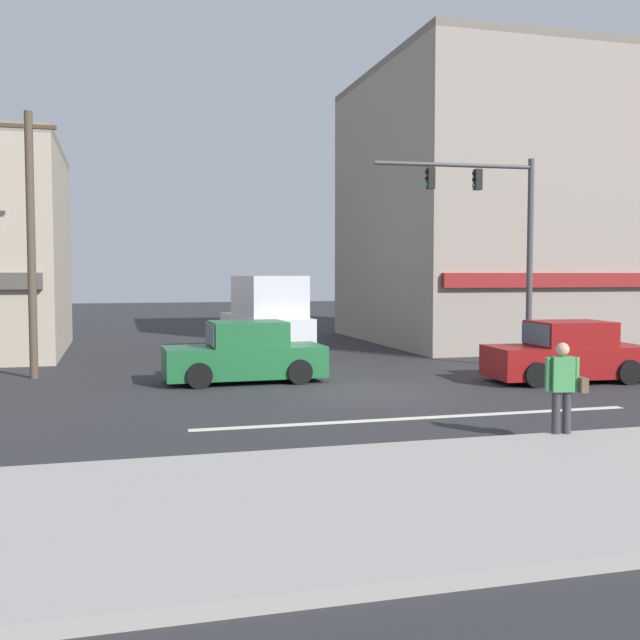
# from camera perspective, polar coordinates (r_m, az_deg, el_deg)

# --- Properties ---
(ground_plane) EXTENTS (120.00, 120.00, 0.00)m
(ground_plane) POSITION_cam_1_polar(r_m,az_deg,el_deg) (18.02, 3.39, -5.43)
(ground_plane) COLOR #2B2B2D
(lane_marking_stripe) EXTENTS (9.00, 0.24, 0.01)m
(lane_marking_stripe) POSITION_cam_1_polar(r_m,az_deg,el_deg) (14.80, 7.77, -7.39)
(lane_marking_stripe) COLOR silver
(lane_marking_stripe) RESTS_ON ground
(sidewalk_curb) EXTENTS (40.00, 5.00, 0.16)m
(sidewalk_curb) POSITION_cam_1_polar(r_m,az_deg,el_deg) (10.48, 18.76, -11.66)
(sidewalk_curb) COLOR #9E9993
(sidewalk_curb) RESTS_ON ground
(building_right_corner) EXTENTS (11.75, 11.80, 11.21)m
(building_right_corner) POSITION_cam_1_polar(r_m,az_deg,el_deg) (33.07, 13.99, 8.24)
(building_right_corner) COLOR gray
(building_right_corner) RESTS_ON ground
(utility_pole_near_left) EXTENTS (1.40, 0.22, 7.10)m
(utility_pole_near_left) POSITION_cam_1_polar(r_m,az_deg,el_deg) (21.44, -21.15, 5.67)
(utility_pole_near_left) COLOR brown
(utility_pole_near_left) RESTS_ON ground
(traffic_light_mast) EXTENTS (4.88, 0.47, 6.20)m
(traffic_light_mast) POSITION_cam_1_polar(r_m,az_deg,el_deg) (22.75, 13.52, 6.87)
(traffic_light_mast) COLOR #47474C
(traffic_light_mast) RESTS_ON ground
(sedan_parked_curbside) EXTENTS (4.20, 2.08, 1.58)m
(sedan_parked_curbside) POSITION_cam_1_polar(r_m,az_deg,el_deg) (20.52, 18.29, -2.51)
(sedan_parked_curbside) COLOR maroon
(sedan_parked_curbside) RESTS_ON ground
(sedan_waiting_far) EXTENTS (4.14, 1.95, 1.58)m
(sedan_waiting_far) POSITION_cam_1_polar(r_m,az_deg,el_deg) (19.53, -5.75, -2.65)
(sedan_waiting_far) COLOR #1E6033
(sedan_waiting_far) RESTS_ON ground
(box_truck_crossing_center) EXTENTS (2.53, 5.72, 2.75)m
(box_truck_crossing_center) POSITION_cam_1_polar(r_m,az_deg,el_deg) (26.29, -4.14, 0.11)
(box_truck_crossing_center) COLOR silver
(box_truck_crossing_center) RESTS_ON ground
(pedestrian_foreground_with_bag) EXTENTS (0.67, 0.40, 1.67)m
(pedestrian_foreground_with_bag) POSITION_cam_1_polar(r_m,az_deg,el_deg) (13.00, 18.05, -4.80)
(pedestrian_foreground_with_bag) COLOR #333338
(pedestrian_foreground_with_bag) RESTS_ON ground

